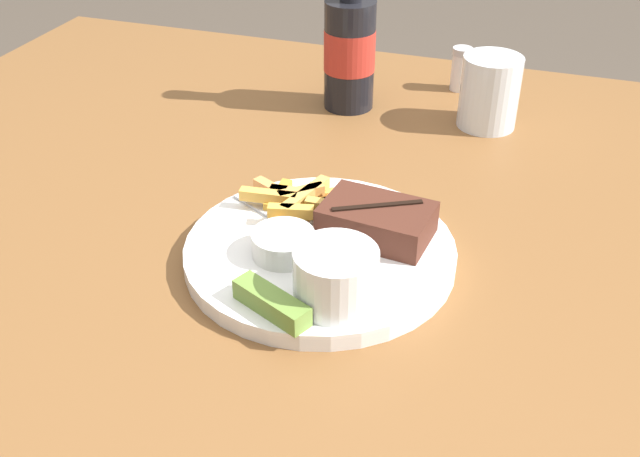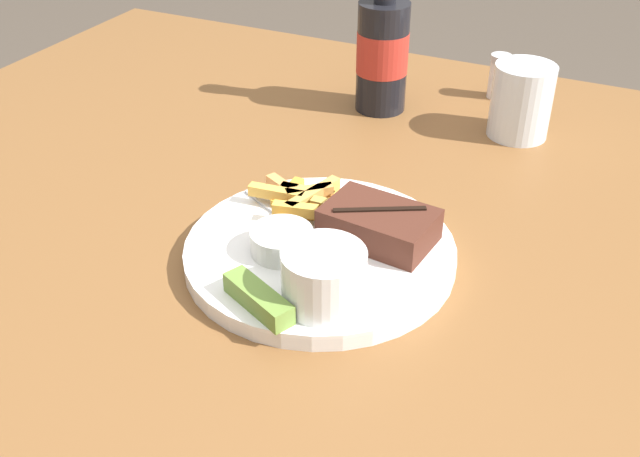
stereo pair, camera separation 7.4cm
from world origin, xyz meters
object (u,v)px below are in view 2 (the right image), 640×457
coleslaw_cup (324,274)px  dipping_sauce_cup (282,240)px  salt_shaker (499,76)px  dinner_plate (320,252)px  pickle_spear (258,299)px  drinking_glass (521,101)px  knife_utensil (341,230)px  fork_utensil (280,213)px  beer_bottle (383,49)px  steak_portion (379,224)px

coleslaw_cup → dipping_sauce_cup: coleslaw_cup is taller
salt_shaker → dinner_plate: bearing=-97.0°
pickle_spear → drinking_glass: bearing=75.8°
knife_utensil → salt_shaker: size_ratio=2.25×
dinner_plate → drinking_glass: drinking_glass is taller
fork_utensil → drinking_glass: drinking_glass is taller
pickle_spear → drinking_glass: drinking_glass is taller
fork_utensil → salt_shaker: bearing=102.2°
coleslaw_cup → knife_utensil: (-0.03, 0.11, -0.03)m
coleslaw_cup → knife_utensil: 0.12m
pickle_spear → salt_shaker: bearing=83.6°
fork_utensil → knife_utensil: knife_utensil is taller
dipping_sauce_cup → pickle_spear: 0.09m
knife_utensil → beer_bottle: size_ratio=0.60×
beer_bottle → salt_shaker: bearing=37.9°
fork_utensil → dipping_sauce_cup: bearing=-32.5°
steak_portion → drinking_glass: 0.34m
knife_utensil → drinking_glass: bearing=17.1°
dinner_plate → salt_shaker: salt_shaker is taller
beer_bottle → salt_shaker: 0.19m
dinner_plate → steak_portion: size_ratio=2.36×
dinner_plate → beer_bottle: beer_bottle is taller
pickle_spear → dinner_plate: bearing=86.2°
steak_portion → pickle_spear: bearing=-110.7°
beer_bottle → drinking_glass: bearing=-0.3°
salt_shaker → dipping_sauce_cup: bearing=-99.9°
dinner_plate → knife_utensil: 0.03m
pickle_spear → fork_utensil: pickle_spear is taller
pickle_spear → drinking_glass: 0.50m
dipping_sauce_cup → salt_shaker: salt_shaker is taller
coleslaw_cup → dinner_plate: bearing=117.7°
fork_utensil → salt_shaker: (0.12, 0.45, 0.01)m
dinner_plate → dipping_sauce_cup: (-0.03, -0.03, 0.02)m
fork_utensil → knife_utensil: (0.07, -0.00, 0.00)m
steak_portion → fork_utensil: steak_portion is taller
fork_utensil → drinking_glass: 0.38m
dinner_plate → drinking_glass: bearing=72.8°
dinner_plate → fork_utensil: bearing=152.5°
salt_shaker → coleslaw_cup: bearing=-91.8°
dipping_sauce_cup → fork_utensil: dipping_sauce_cup is taller
beer_bottle → drinking_glass: (0.20, -0.00, -0.04)m
dipping_sauce_cup → fork_utensil: size_ratio=0.51×
pickle_spear → beer_bottle: (-0.07, 0.48, 0.06)m
drinking_glass → steak_portion: bearing=-101.2°
beer_bottle → dinner_plate: bearing=-77.5°
fork_utensil → beer_bottle: size_ratio=0.51×
salt_shaker → knife_utensil: bearing=-96.2°
dinner_plate → steak_portion: bearing=36.7°
fork_utensil → drinking_glass: bearing=89.7°
drinking_glass → fork_utensil: bearing=-117.9°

